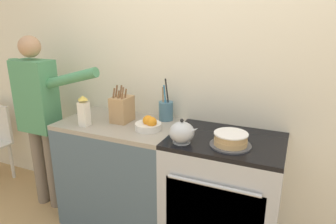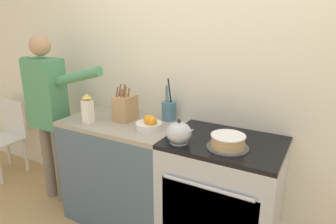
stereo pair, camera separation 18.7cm
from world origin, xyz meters
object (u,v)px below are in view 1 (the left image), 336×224
Objects in this scene: tea_kettle at (182,133)px; knife_block at (122,109)px; stove_range at (223,196)px; milk_carton at (84,112)px; utensil_crock at (166,110)px; person_baker at (39,110)px; fruit_bowl at (149,124)px; layer_cake at (231,140)px.

tea_kettle is 0.64m from knife_block.
milk_carton is (-1.07, -0.18, 0.57)m from stove_range.
utensil_crock is 1.12m from person_baker.
tea_kettle is 0.13× the size of person_baker.
fruit_bowl is 0.83× the size of milk_carton.
utensil_crock is (-0.55, 0.21, 0.53)m from stove_range.
stove_range is 3.03× the size of knife_block.
person_baker is at bearing -177.82° from fruit_bowl.
knife_block is (-0.91, 0.13, 0.06)m from layer_cake.
milk_carton is 0.15× the size of person_baker.
stove_range is 2.58× the size of utensil_crock.
tea_kettle is at bearing -0.27° from milk_carton.
knife_block is at bearing 44.23° from milk_carton.
person_baker is at bearing 179.73° from layer_cake.
fruit_bowl is (0.28, -0.08, -0.06)m from knife_block.
tea_kettle is at bearing -52.95° from utensil_crock.
layer_cake is 0.63m from fruit_bowl.
utensil_crock is 0.26m from fruit_bowl.
tea_kettle is at bearing 5.00° from person_baker.
person_baker is (-0.56, 0.08, -0.08)m from milk_carton.
knife_block reaches higher than layer_cake.
fruit_bowl is at bearing 13.83° from milk_carton.
layer_cake is 1.31× the size of tea_kettle.
layer_cake is 1.13m from milk_carton.
person_baker reaches higher than tea_kettle.
utensil_crock is at bearing 84.33° from fruit_bowl.
stove_range is at bearing -20.51° from utensil_crock.
fruit_bowl is (-0.32, 0.13, -0.03)m from tea_kettle.
person_baker is at bearing -176.72° from stove_range.
person_baker is at bearing -170.82° from knife_block.
utensil_crock is at bearing 152.93° from layer_cake.
person_baker is (-1.68, 0.01, -0.01)m from layer_cake.
stove_range is 0.61m from tea_kettle.
utensil_crock reaches higher than milk_carton.
person_baker reaches higher than knife_block.
knife_block is (-0.60, 0.21, 0.03)m from tea_kettle.
stove_range is 4.54× the size of fruit_bowl.
utensil_crock is 1.46× the size of milk_carton.
fruit_bowl is at bearing 175.61° from layer_cake.
milk_carton is at bearing -135.77° from knife_block.
stove_range is at bearing -2.10° from knife_block.
layer_cake is 1.36× the size of fruit_bowl.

